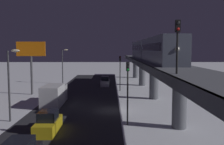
{
  "coord_description": "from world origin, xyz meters",
  "views": [
    {
      "loc": [
        0.17,
        31.8,
        7.66
      ],
      "look_at": [
        -0.07,
        -24.27,
        2.55
      ],
      "focal_mm": 41.23,
      "sensor_mm": 36.0,
      "label": 1
    }
  ],
  "objects": [
    {
      "name": "rail_signal",
      "position": [
        -4.77,
        12.62,
        8.54
      ],
      "size": [
        0.36,
        0.41,
        4.0
      ],
      "color": "black",
      "rests_on": "elevated_railway"
    },
    {
      "name": "traffic_light_mid",
      "position": [
        -1.5,
        -14.9,
        4.2
      ],
      "size": [
        0.32,
        0.44,
        6.4
      ],
      "color": "#2D2D2D",
      "rests_on": "ground_plane"
    },
    {
      "name": "street_lamp_far",
      "position": [
        10.67,
        -25.0,
        4.81
      ],
      "size": [
        1.35,
        0.44,
        7.65
      ],
      "color": "#38383D",
      "rests_on": "ground_plane"
    },
    {
      "name": "sedan_silver",
      "position": [
        1.4,
        -21.67,
        0.8
      ],
      "size": [
        1.8,
        4.27,
        1.97
      ],
      "rotation": [
        0.0,
        0.0,
        3.14
      ],
      "color": "#B2B2B7",
      "rests_on": "ground_plane"
    },
    {
      "name": "elevated_railway",
      "position": [
        -6.37,
        -0.0,
        5.02
      ],
      "size": [
        5.0,
        88.49,
        5.81
      ],
      "color": "slate",
      "rests_on": "ground_plane"
    },
    {
      "name": "traffic_light_near",
      "position": [
        -1.5,
        6.43,
        4.2
      ],
      "size": [
        0.32,
        0.44,
        6.4
      ],
      "color": "#2D2D2D",
      "rests_on": "ground_plane"
    },
    {
      "name": "avenue_asphalt",
      "position": [
        4.6,
        0.0,
        0.0
      ],
      "size": [
        11.0,
        88.49,
        0.01
      ],
      "primitive_type": "cube",
      "color": "#28282D",
      "rests_on": "ground_plane"
    },
    {
      "name": "ground_plane",
      "position": [
        0.0,
        0.0,
        0.0
      ],
      "size": [
        240.0,
        240.0,
        0.0
      ],
      "primitive_type": "plane",
      "color": "white"
    },
    {
      "name": "sedan_yellow",
      "position": [
        6.0,
        8.47,
        0.8
      ],
      "size": [
        1.8,
        4.56,
        1.97
      ],
      "color": "gold",
      "rests_on": "ground_plane"
    },
    {
      "name": "subway_train",
      "position": [
        -6.46,
        -12.24,
        7.59
      ],
      "size": [
        2.94,
        36.87,
        3.4
      ],
      "color": "#4C5160",
      "rests_on": "elevated_railway"
    },
    {
      "name": "street_lamp_near",
      "position": [
        10.67,
        5.0,
        4.81
      ],
      "size": [
        1.35,
        0.44,
        7.65
      ],
      "color": "#38383D",
      "rests_on": "ground_plane"
    },
    {
      "name": "commercial_billboard",
      "position": [
        13.55,
        -11.35,
        6.83
      ],
      "size": [
        4.8,
        0.36,
        8.9
      ],
      "color": "#4C4C51",
      "rests_on": "ground_plane"
    },
    {
      "name": "box_truck",
      "position": [
        8.0,
        -3.33,
        1.35
      ],
      "size": [
        2.4,
        7.4,
        2.8
      ],
      "color": "#B2B2B7",
      "rests_on": "ground_plane"
    }
  ]
}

